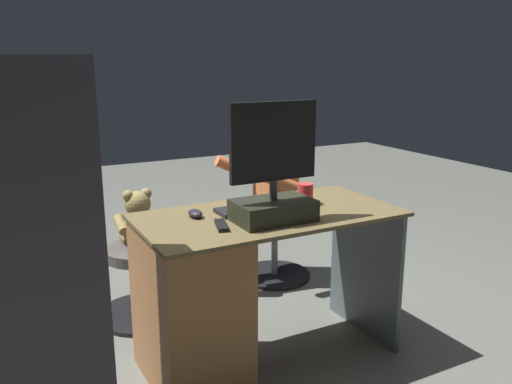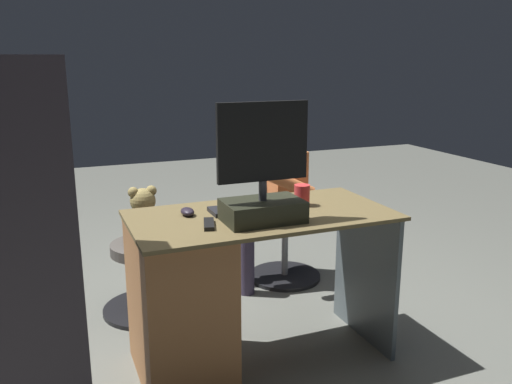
# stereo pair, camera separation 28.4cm
# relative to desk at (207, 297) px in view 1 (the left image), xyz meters

# --- Properties ---
(ground_plane) EXTENTS (10.00, 10.00, 0.00)m
(ground_plane) POSITION_rel_desk_xyz_m (-0.33, -0.35, -0.40)
(ground_plane) COLOR #60625B
(desk) EXTENTS (1.23, 0.63, 0.75)m
(desk) POSITION_rel_desk_xyz_m (0.00, 0.00, 0.00)
(desk) COLOR brown
(desk) RESTS_ON ground_plane
(monitor) EXTENTS (0.42, 0.23, 0.53)m
(monitor) POSITION_rel_desk_xyz_m (-0.29, 0.11, 0.51)
(monitor) COLOR black
(monitor) RESTS_ON desk
(keyboard) EXTENTS (0.42, 0.14, 0.02)m
(keyboard) POSITION_rel_desk_xyz_m (-0.31, -0.07, 0.37)
(keyboard) COLOR black
(keyboard) RESTS_ON desk
(computer_mouse) EXTENTS (0.06, 0.10, 0.04)m
(computer_mouse) POSITION_rel_desk_xyz_m (0.00, -0.10, 0.38)
(computer_mouse) COLOR #241D2A
(computer_mouse) RESTS_ON desk
(cup) EXTENTS (0.08, 0.08, 0.10)m
(cup) POSITION_rel_desk_xyz_m (-0.57, -0.06, 0.41)
(cup) COLOR red
(cup) RESTS_ON desk
(tv_remote) EXTENTS (0.08, 0.16, 0.02)m
(tv_remote) POSITION_rel_desk_xyz_m (-0.04, 0.09, 0.37)
(tv_remote) COLOR black
(tv_remote) RESTS_ON desk
(office_chair_teddy) EXTENTS (0.53, 0.53, 0.42)m
(office_chair_teddy) POSITION_rel_desk_xyz_m (0.10, -0.73, -0.16)
(office_chair_teddy) COLOR black
(office_chair_teddy) RESTS_ON ground_plane
(teddy_bear) EXTENTS (0.24, 0.24, 0.34)m
(teddy_bear) POSITION_rel_desk_xyz_m (0.10, -0.74, 0.18)
(teddy_bear) COLOR olive
(teddy_bear) RESTS_ON office_chair_teddy
(visitor_chair) EXTENTS (0.49, 0.49, 0.42)m
(visitor_chair) POSITION_rel_desk_xyz_m (-0.86, -0.87, -0.16)
(visitor_chair) COLOR black
(visitor_chair) RESTS_ON ground_plane
(person) EXTENTS (0.53, 0.52, 1.08)m
(person) POSITION_rel_desk_xyz_m (-0.78, -0.86, 0.24)
(person) COLOR #CE6D3A
(person) RESTS_ON ground_plane
(equipment_rack) EXTENTS (0.44, 0.36, 1.48)m
(equipment_rack) POSITION_rel_desk_xyz_m (0.73, 0.21, 0.34)
(equipment_rack) COLOR #302A30
(equipment_rack) RESTS_ON ground_plane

